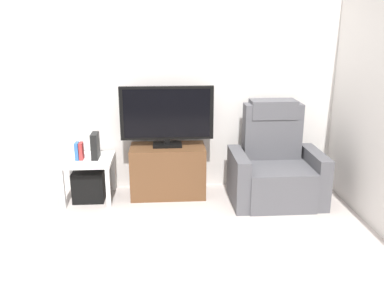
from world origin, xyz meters
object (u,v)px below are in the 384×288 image
object	(u,v)px
subwoofer_box	(90,184)
book_middle	(81,151)
book_leftmost	(77,151)
game_console	(95,146)
television	(167,115)
side_table	(88,165)
recliner_armchair	(275,167)
tv_stand	(168,171)

from	to	relation	value
subwoofer_box	book_middle	world-z (taller)	book_middle
book_leftmost	game_console	distance (m)	0.20
television	side_table	world-z (taller)	television
television	book_middle	bearing A→B (deg)	-173.99
book_leftmost	recliner_armchair	bearing A→B (deg)	-3.18
recliner_armchair	television	bearing A→B (deg)	-179.27
side_table	book_middle	distance (m)	0.18
recliner_armchair	book_middle	distance (m)	2.12
recliner_armchair	subwoofer_box	world-z (taller)	recliner_armchair
tv_stand	book_middle	size ratio (longest dim) A/B	4.45
television	recliner_armchair	xyz separation A→B (m)	(1.18, -0.22, -0.56)
game_console	subwoofer_box	bearing A→B (deg)	-173.66
tv_stand	recliner_armchair	size ratio (longest dim) A/B	0.77
book_leftmost	side_table	bearing A→B (deg)	11.31
book_middle	game_console	bearing A→B (deg)	11.58
recliner_armchair	side_table	bearing A→B (deg)	-172.69
tv_stand	book_leftmost	world-z (taller)	book_leftmost
television	recliner_armchair	bearing A→B (deg)	-10.47
side_table	recliner_armchair	bearing A→B (deg)	-3.89
book_middle	game_console	xyz separation A→B (m)	(0.15, 0.03, 0.05)
tv_stand	book_middle	world-z (taller)	book_middle
television	game_console	world-z (taller)	television
subwoofer_box	game_console	distance (m)	0.45
tv_stand	game_console	bearing A→B (deg)	-176.41
television	book_leftmost	distance (m)	1.04
television	side_table	size ratio (longest dim) A/B	1.89
book_leftmost	game_console	size ratio (longest dim) A/B	0.67
recliner_armchair	book_leftmost	size ratio (longest dim) A/B	5.76
recliner_armchair	side_table	xyz separation A→B (m)	(-2.05, 0.14, 0.02)
tv_stand	book_leftmost	xyz separation A→B (m)	(-0.97, -0.08, 0.28)
tv_stand	game_console	xyz separation A→B (m)	(-0.78, -0.05, 0.32)
tv_stand	subwoofer_box	size ratio (longest dim) A/B	2.47
recliner_armchair	book_leftmost	xyz separation A→B (m)	(-2.15, 0.12, 0.19)
subwoofer_box	book_leftmost	distance (m)	0.41
side_table	game_console	world-z (taller)	game_console
book_middle	book_leftmost	bearing A→B (deg)	180.00
recliner_armchair	game_console	size ratio (longest dim) A/B	3.85
recliner_armchair	side_table	distance (m)	2.05
tv_stand	book_leftmost	distance (m)	1.02
tv_stand	game_console	distance (m)	0.85
book_leftmost	book_middle	size ratio (longest dim) A/B	1.01
television	book_leftmost	size ratio (longest dim) A/B	5.44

